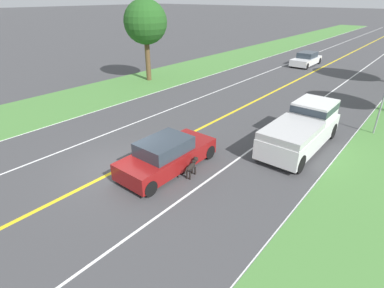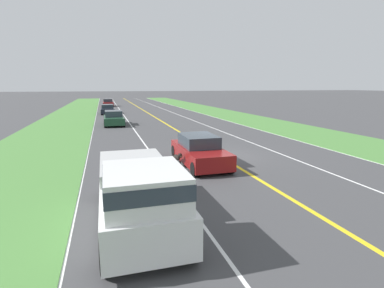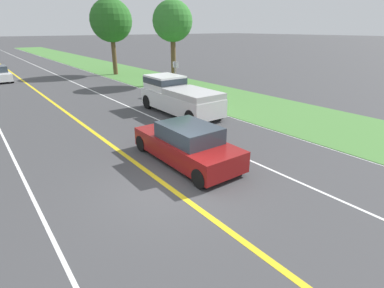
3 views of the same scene
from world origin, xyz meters
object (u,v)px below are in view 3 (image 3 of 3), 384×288
object	(u,v)px
ego_car	(187,144)
pickup_truck	(178,96)
roadside_tree_right_far	(111,21)
dog	(207,141)
street_sign	(175,74)
roadside_tree_right_near	(173,22)

from	to	relation	value
ego_car	pickup_truck	bearing A→B (deg)	58.18
roadside_tree_right_far	dog	bearing A→B (deg)	-104.77
dog	street_sign	xyz separation A→B (m)	(4.96, 9.53, 1.06)
dog	roadside_tree_right_near	distance (m)	16.12
dog	street_sign	bearing A→B (deg)	52.03
ego_car	roadside_tree_right_far	xyz separation A→B (m)	(6.98, 22.28, 4.58)
dog	roadside_tree_right_far	world-z (taller)	roadside_tree_right_far
pickup_truck	street_sign	xyz separation A→B (m)	(2.54, 4.01, 0.53)
pickup_truck	roadside_tree_right_far	bearing A→B (deg)	78.39
roadside_tree_right_near	pickup_truck	bearing A→B (deg)	-122.34
roadside_tree_right_far	street_sign	distance (m)	13.05
pickup_truck	street_sign	distance (m)	4.78
pickup_truck	roadside_tree_right_near	world-z (taller)	roadside_tree_right_near
ego_car	roadside_tree_right_far	world-z (taller)	roadside_tree_right_far
dog	roadside_tree_right_far	bearing A→B (deg)	64.74
roadside_tree_right_near	roadside_tree_right_far	bearing A→B (deg)	101.17
roadside_tree_right_near	roadside_tree_right_far	distance (m)	8.66
street_sign	roadside_tree_right_far	bearing A→B (deg)	86.12
pickup_truck	ego_car	bearing A→B (deg)	-121.82
ego_car	roadside_tree_right_far	bearing A→B (deg)	72.61
pickup_truck	street_sign	size ratio (longest dim) A/B	2.28
ego_car	street_sign	size ratio (longest dim) A/B	1.87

